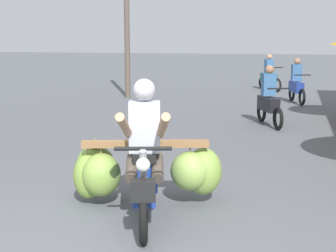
# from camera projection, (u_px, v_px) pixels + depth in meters

# --- Properties ---
(motorbike_main_loaded) EXTENTS (1.94, 1.88, 1.58)m
(motorbike_main_loaded) POSITION_uv_depth(u_px,v_px,m) (141.00, 168.00, 5.69)
(motorbike_main_loaded) COLOR black
(motorbike_main_loaded) RESTS_ON ground
(motorbike_distant_ahead_left) EXTENTS (0.98, 1.39, 1.40)m
(motorbike_distant_ahead_left) POSITION_uv_depth(u_px,v_px,m) (269.00, 76.00, 18.79)
(motorbike_distant_ahead_left) COLOR black
(motorbike_distant_ahead_left) RESTS_ON ground
(motorbike_distant_ahead_right) EXTENTS (0.79, 1.52, 1.40)m
(motorbike_distant_ahead_right) POSITION_uv_depth(u_px,v_px,m) (269.00, 101.00, 11.21)
(motorbike_distant_ahead_right) COLOR black
(motorbike_distant_ahead_right) RESTS_ON ground
(motorbike_distant_far_ahead) EXTENTS (0.66, 1.58, 1.40)m
(motorbike_distant_far_ahead) POSITION_uv_depth(u_px,v_px,m) (296.00, 85.00, 15.13)
(motorbike_distant_far_ahead) COLOR black
(motorbike_distant_far_ahead) RESTS_ON ground
(utility_pole) EXTENTS (0.18, 0.18, 6.19)m
(utility_pole) POSITION_uv_depth(u_px,v_px,m) (127.00, 5.00, 16.03)
(utility_pole) COLOR brown
(utility_pole) RESTS_ON ground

